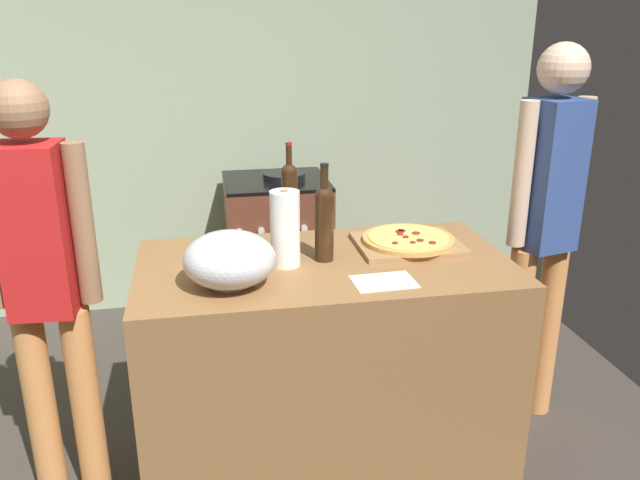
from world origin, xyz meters
TOP-DOWN VIEW (x-y plane):
  - ground_plane at (0.00, 1.29)m, footprint 3.87×3.17m
  - kitchen_wall_rear at (0.00, 2.62)m, footprint 3.87×0.10m
  - counter at (0.23, 0.78)m, footprint 1.37×0.73m
  - cutting_board at (0.58, 0.88)m, footprint 0.40×0.32m
  - pizza at (0.58, 0.88)m, footprint 0.36×0.36m
  - mixing_bowl at (-0.12, 0.62)m, footprint 0.31×0.31m
  - paper_towel_roll at (0.08, 0.77)m, footprint 0.11×0.11m
  - wine_bottle_green at (0.23, 0.80)m, footprint 0.07×0.07m
  - wine_bottle_amber at (0.14, 1.06)m, footprint 0.06×0.06m
  - recipe_sheet at (0.39, 0.55)m, footprint 0.22×0.16m
  - stove at (0.22, 2.22)m, footprint 0.59×0.58m
  - person_in_stripes at (-0.76, 0.84)m, footprint 0.38×0.21m
  - person_in_red at (1.23, 1.01)m, footprint 0.37×0.24m

SIDE VIEW (x-z plane):
  - ground_plane at x=0.00m, z-range -0.02..0.00m
  - stove at x=0.22m, z-range -0.02..0.92m
  - counter at x=0.23m, z-range 0.00..0.94m
  - person_in_stripes at x=-0.76m, z-range 0.12..1.72m
  - recipe_sheet at x=0.39m, z-range 0.94..0.94m
  - cutting_board at x=0.58m, z-range 0.94..0.96m
  - pizza at x=0.58m, z-range 0.95..0.98m
  - person_in_red at x=1.23m, z-range 0.13..1.83m
  - mixing_bowl at x=-0.12m, z-range 0.94..1.12m
  - paper_towel_roll at x=0.08m, z-range 0.93..1.21m
  - wine_bottle_green at x=0.23m, z-range 0.91..1.28m
  - wine_bottle_amber at x=0.14m, z-range 0.91..1.30m
  - kitchen_wall_rear at x=0.00m, z-range 0.00..2.60m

